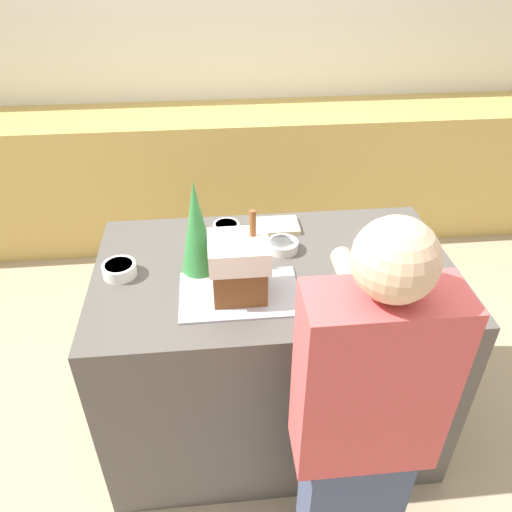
# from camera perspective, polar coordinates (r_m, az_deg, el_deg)

# --- Properties ---
(ground_plane) EXTENTS (12.00, 12.00, 0.00)m
(ground_plane) POSITION_cam_1_polar(r_m,az_deg,el_deg) (2.66, 1.73, -17.86)
(ground_plane) COLOR tan
(wall_back) EXTENTS (8.00, 0.05, 2.60)m
(wall_back) POSITION_cam_1_polar(r_m,az_deg,el_deg) (3.85, -2.17, 22.56)
(wall_back) COLOR white
(wall_back) RESTS_ON ground_plane
(back_cabinet_block) EXTENTS (6.00, 0.60, 0.95)m
(back_cabinet_block) POSITION_cam_1_polar(r_m,az_deg,el_deg) (3.81, -1.57, 9.30)
(back_cabinet_block) COLOR tan
(back_cabinet_block) RESTS_ON ground_plane
(kitchen_island) EXTENTS (1.44, 0.85, 0.94)m
(kitchen_island) POSITION_cam_1_polar(r_m,az_deg,el_deg) (2.30, 1.93, -10.76)
(kitchen_island) COLOR #514C47
(kitchen_island) RESTS_ON ground_plane
(baking_tray) EXTENTS (0.44, 0.29, 0.01)m
(baking_tray) POSITION_cam_1_polar(r_m,az_deg,el_deg) (1.86, -1.89, -4.32)
(baking_tray) COLOR #B2B2BC
(baking_tray) RESTS_ON kitchen_island
(gingerbread_house) EXTENTS (0.21, 0.20, 0.33)m
(gingerbread_house) POSITION_cam_1_polar(r_m,az_deg,el_deg) (1.78, -1.95, -1.15)
(gingerbread_house) COLOR brown
(gingerbread_house) RESTS_ON baking_tray
(decorative_tree) EXTENTS (0.14, 0.14, 0.39)m
(decorative_tree) POSITION_cam_1_polar(r_m,az_deg,el_deg) (1.88, -6.82, 3.16)
(decorative_tree) COLOR #33843D
(decorative_tree) RESTS_ON kitchen_island
(candy_bowl_beside_tree) EXTENTS (0.12, 0.12, 0.04)m
(candy_bowl_beside_tree) POSITION_cam_1_polar(r_m,az_deg,el_deg) (2.20, -3.41, 3.25)
(candy_bowl_beside_tree) COLOR silver
(candy_bowl_beside_tree) RESTS_ON kitchen_island
(candy_bowl_near_tray_left) EXTENTS (0.13, 0.13, 0.04)m
(candy_bowl_near_tray_left) POSITION_cam_1_polar(r_m,az_deg,el_deg) (2.27, 17.89, 2.31)
(candy_bowl_near_tray_left) COLOR white
(candy_bowl_near_tray_left) RESTS_ON kitchen_island
(candy_bowl_front_corner) EXTENTS (0.13, 0.13, 0.04)m
(candy_bowl_front_corner) POSITION_cam_1_polar(r_m,az_deg,el_deg) (2.09, 3.07, 1.23)
(candy_bowl_front_corner) COLOR white
(candy_bowl_front_corner) RESTS_ON kitchen_island
(candy_bowl_far_left) EXTENTS (0.11, 0.11, 0.04)m
(candy_bowl_far_left) POSITION_cam_1_polar(r_m,az_deg,el_deg) (2.10, -5.77, 1.36)
(candy_bowl_far_left) COLOR silver
(candy_bowl_far_left) RESTS_ON kitchen_island
(candy_bowl_center_rear) EXTENTS (0.11, 0.11, 0.05)m
(candy_bowl_center_rear) POSITION_cam_1_polar(r_m,az_deg,el_deg) (2.20, 13.79, 2.40)
(candy_bowl_center_rear) COLOR silver
(candy_bowl_center_rear) RESTS_ON kitchen_island
(candy_bowl_behind_tray) EXTENTS (0.13, 0.13, 0.05)m
(candy_bowl_behind_tray) POSITION_cam_1_polar(r_m,az_deg,el_deg) (2.01, -15.35, -1.45)
(candy_bowl_behind_tray) COLOR white
(candy_bowl_behind_tray) RESTS_ON kitchen_island
(cookbook) EXTENTS (0.19, 0.14, 0.02)m
(cookbook) POSITION_cam_1_polar(r_m,az_deg,el_deg) (2.24, 2.48, 3.47)
(cookbook) COLOR #CCB78C
(cookbook) RESTS_ON kitchen_island
(person) EXTENTS (0.41, 0.51, 1.56)m
(person) POSITION_cam_1_polar(r_m,az_deg,el_deg) (1.63, 11.85, -19.50)
(person) COLOR #424C6B
(person) RESTS_ON ground_plane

